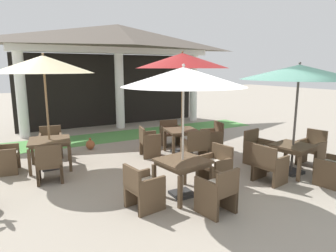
{
  "coord_description": "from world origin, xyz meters",
  "views": [
    {
      "loc": [
        -4.34,
        -4.77,
        2.51
      ],
      "look_at": [
        -0.29,
        2.48,
        0.89
      ],
      "focal_mm": 31.83,
      "sensor_mm": 36.0,
      "label": 1
    }
  ],
  "objects_px": {
    "patio_umbrella_near_foreground": "(183,78)",
    "patio_chair_far_back_south": "(50,164)",
    "patio_umbrella_mid_left": "(182,61)",
    "patio_chair_mid_left_south": "(195,148)",
    "patio_chair_mid_left_north": "(171,133)",
    "patio_table_far_back": "(50,143)",
    "patio_chair_near_foreground_south": "(218,191)",
    "patio_chair_near_foreground_west": "(143,188)",
    "patio_chair_mid_right_east": "(312,150)",
    "patio_table_mid_right": "(293,149)",
    "patio_umbrella_far_back": "(44,65)",
    "patio_chair_mid_left_west": "(149,142)",
    "patio_chair_mid_right_north": "(258,149)",
    "patio_chair_mid_right_west": "(269,165)",
    "patio_chair_near_foreground_east": "(215,166)",
    "patio_chair_far_back_north": "(51,142)",
    "patio_table_mid_left": "(182,133)",
    "patio_chair_far_back_west": "(5,157)",
    "patio_chair_mid_left_east": "(213,137)",
    "patio_table_near_foreground": "(183,165)",
    "patio_chair_mid_right_south": "(335,167)",
    "patio_umbrella_mid_right": "(299,73)",
    "terracotta_urn": "(90,145)"
  },
  "relations": [
    {
      "from": "patio_chair_mid_left_north",
      "to": "patio_table_far_back",
      "type": "xyz_separation_m",
      "value": [
        -3.8,
        -0.5,
        0.25
      ]
    },
    {
      "from": "patio_chair_near_foreground_west",
      "to": "patio_chair_far_back_north",
      "type": "xyz_separation_m",
      "value": [
        -0.95,
        4.22,
        0.03
      ]
    },
    {
      "from": "patio_chair_near_foreground_west",
      "to": "patio_chair_mid_right_west",
      "type": "relative_size",
      "value": 0.96
    },
    {
      "from": "patio_chair_near_foreground_south",
      "to": "patio_umbrella_mid_left",
      "type": "bearing_deg",
      "value": 58.98
    },
    {
      "from": "patio_umbrella_near_foreground",
      "to": "patio_umbrella_far_back",
      "type": "distance_m",
      "value": 3.69
    },
    {
      "from": "patio_umbrella_far_back",
      "to": "patio_chair_far_back_north",
      "type": "distance_m",
      "value": 2.39
    },
    {
      "from": "patio_chair_mid_left_north",
      "to": "patio_chair_mid_right_east",
      "type": "relative_size",
      "value": 0.87
    },
    {
      "from": "patio_table_mid_left",
      "to": "patio_chair_far_back_west",
      "type": "xyz_separation_m",
      "value": [
        -4.62,
        0.66,
        -0.22
      ]
    },
    {
      "from": "patio_chair_mid_right_north",
      "to": "patio_chair_mid_right_west",
      "type": "height_order",
      "value": "patio_chair_mid_right_north"
    },
    {
      "from": "patio_table_near_foreground",
      "to": "patio_chair_mid_right_south",
      "type": "bearing_deg",
      "value": -20.13
    },
    {
      "from": "patio_umbrella_near_foreground",
      "to": "patio_table_mid_right",
      "type": "relative_size",
      "value": 2.66
    },
    {
      "from": "patio_chair_mid_left_west",
      "to": "patio_chair_far_back_south",
      "type": "xyz_separation_m",
      "value": [
        -2.78,
        -0.7,
        -0.01
      ]
    },
    {
      "from": "patio_chair_far_back_north",
      "to": "patio_chair_mid_right_west",
      "type": "bearing_deg",
      "value": 140.41
    },
    {
      "from": "patio_table_far_back",
      "to": "patio_umbrella_near_foreground",
      "type": "bearing_deg",
      "value": -56.39
    },
    {
      "from": "patio_table_near_foreground",
      "to": "patio_chair_mid_right_east",
      "type": "distance_m",
      "value": 3.96
    },
    {
      "from": "patio_table_mid_right",
      "to": "patio_umbrella_far_back",
      "type": "xyz_separation_m",
      "value": [
        -5.03,
        3.26,
        1.98
      ]
    },
    {
      "from": "patio_chair_near_foreground_south",
      "to": "patio_chair_far_back_north",
      "type": "distance_m",
      "value": 5.39
    },
    {
      "from": "patio_chair_far_back_south",
      "to": "terracotta_urn",
      "type": "bearing_deg",
      "value": 65.68
    },
    {
      "from": "patio_table_far_back",
      "to": "patio_chair_near_foreground_east",
      "type": "bearing_deg",
      "value": -44.59
    },
    {
      "from": "patio_chair_near_foreground_south",
      "to": "patio_chair_mid_right_east",
      "type": "bearing_deg",
      "value": 4.4
    },
    {
      "from": "patio_chair_near_foreground_west",
      "to": "patio_chair_far_back_north",
      "type": "relative_size",
      "value": 0.95
    },
    {
      "from": "patio_chair_near_foreground_west",
      "to": "patio_chair_mid_right_south",
      "type": "distance_m",
      "value": 4.2
    },
    {
      "from": "patio_umbrella_near_foreground",
      "to": "patio_chair_far_back_south",
      "type": "xyz_separation_m",
      "value": [
        -2.2,
        2.06,
        -1.93
      ]
    },
    {
      "from": "patio_chair_mid_right_south",
      "to": "patio_chair_far_back_north",
      "type": "distance_m",
      "value": 7.26
    },
    {
      "from": "patio_chair_mid_left_east",
      "to": "patio_umbrella_far_back",
      "type": "xyz_separation_m",
      "value": [
        -4.61,
        0.69,
        2.17
      ]
    },
    {
      "from": "patio_chair_mid_right_east",
      "to": "patio_chair_far_back_south",
      "type": "bearing_deg",
      "value": 61.9
    },
    {
      "from": "patio_chair_near_foreground_south",
      "to": "patio_umbrella_near_foreground",
      "type": "bearing_deg",
      "value": 90.0
    },
    {
      "from": "patio_chair_near_foreground_west",
      "to": "patio_chair_near_foreground_south",
      "type": "xyz_separation_m",
      "value": [
        1.07,
        -0.78,
        0.01
      ]
    },
    {
      "from": "patio_table_mid_right",
      "to": "patio_chair_near_foreground_west",
      "type": "bearing_deg",
      "value": 179.26
    },
    {
      "from": "patio_table_mid_right",
      "to": "patio_chair_mid_right_north",
      "type": "distance_m",
      "value": 1.0
    },
    {
      "from": "patio_umbrella_far_back",
      "to": "patio_umbrella_mid_right",
      "type": "bearing_deg",
      "value": -32.95
    },
    {
      "from": "patio_chair_mid_left_south",
      "to": "patio_chair_far_back_south",
      "type": "relative_size",
      "value": 1.05
    },
    {
      "from": "patio_chair_near_foreground_south",
      "to": "patio_umbrella_far_back",
      "type": "xyz_separation_m",
      "value": [
        -2.18,
        3.99,
        2.18
      ]
    },
    {
      "from": "patio_umbrella_mid_left",
      "to": "patio_chair_mid_left_south",
      "type": "relative_size",
      "value": 3.21
    },
    {
      "from": "patio_umbrella_near_foreground",
      "to": "patio_chair_mid_left_west",
      "type": "height_order",
      "value": "patio_umbrella_near_foreground"
    },
    {
      "from": "patio_chair_mid_left_east",
      "to": "patio_table_mid_right",
      "type": "height_order",
      "value": "patio_chair_mid_left_east"
    },
    {
      "from": "patio_chair_mid_left_north",
      "to": "patio_chair_mid_right_west",
      "type": "distance_m",
      "value": 3.92
    },
    {
      "from": "patio_umbrella_near_foreground",
      "to": "patio_chair_mid_left_south",
      "type": "xyz_separation_m",
      "value": [
        1.38,
        1.56,
        -1.9
      ]
    },
    {
      "from": "patio_chair_mid_left_west",
      "to": "patio_chair_far_back_north",
      "type": "xyz_separation_m",
      "value": [
        -2.46,
        1.32,
        0.01
      ]
    },
    {
      "from": "patio_table_mid_left",
      "to": "patio_chair_mid_right_south",
      "type": "relative_size",
      "value": 1.15
    },
    {
      "from": "patio_chair_mid_left_east",
      "to": "patio_chair_mid_left_north",
      "type": "xyz_separation_m",
      "value": [
        -0.81,
        1.19,
        -0.01
      ]
    },
    {
      "from": "patio_umbrella_mid_left",
      "to": "patio_chair_far_back_west",
      "type": "bearing_deg",
      "value": 171.88
    },
    {
      "from": "patio_chair_mid_left_north",
      "to": "patio_table_mid_right",
      "type": "relative_size",
      "value": 0.83
    },
    {
      "from": "patio_chair_mid_left_west",
      "to": "patio_chair_mid_right_east",
      "type": "distance_m",
      "value": 4.38
    },
    {
      "from": "patio_chair_mid_right_north",
      "to": "patio_chair_mid_right_west",
      "type": "relative_size",
      "value": 1.02
    },
    {
      "from": "patio_table_near_foreground",
      "to": "patio_umbrella_far_back",
      "type": "xyz_separation_m",
      "value": [
        -2.04,
        3.07,
        1.94
      ]
    },
    {
      "from": "patio_chair_mid_left_west",
      "to": "patio_chair_mid_left_south",
      "type": "bearing_deg",
      "value": 44.74
    },
    {
      "from": "patio_chair_mid_left_south",
      "to": "patio_table_mid_right",
      "type": "bearing_deg",
      "value": -36.51
    },
    {
      "from": "patio_chair_near_foreground_south",
      "to": "patio_table_mid_left",
      "type": "height_order",
      "value": "patio_chair_near_foreground_south"
    },
    {
      "from": "patio_chair_near_foreground_east",
      "to": "patio_chair_far_back_north",
      "type": "height_order",
      "value": "patio_chair_far_back_north"
    }
  ]
}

